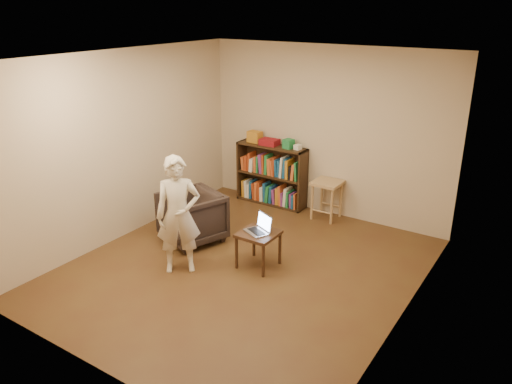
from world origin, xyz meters
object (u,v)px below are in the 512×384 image
Objects in this scene: side_table at (258,238)px; laptop at (260,228)px; bookshelf at (272,178)px; stool at (327,189)px; armchair at (192,217)px; person at (178,215)px.

side_table is 0.14m from laptop.
bookshelf is 2.56× the size of side_table.
stool is 1.29× the size of side_table.
armchair reaches higher than stool.
laptop is 1.02m from person.
armchair reaches higher than laptop.
stool is 2.60m from person.
bookshelf reaches higher than laptop.
person is (-0.83, -2.45, 0.25)m from stool.
person reaches higher than stool.
person reaches higher than bookshelf.
laptop is at bearing 16.57° from armchair.
bookshelf reaches higher than armchair.
side_table is 1.24× the size of laptop.
armchair is at bearing -96.17° from bookshelf.
stool is 2.14m from armchair.
armchair reaches higher than side_table.
bookshelf is at bearing 116.99° from side_table.
bookshelf is at bearing 141.92° from laptop.
side_table is (0.98, -1.92, -0.05)m from bookshelf.
laptop is (0.00, 0.03, 0.14)m from side_table.
stool is 1.82m from laptop.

